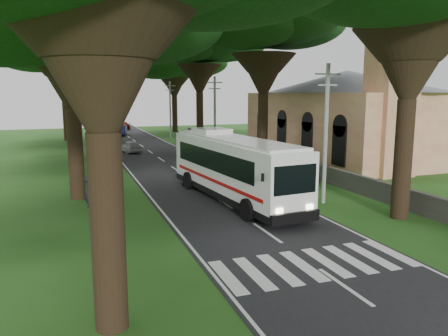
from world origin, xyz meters
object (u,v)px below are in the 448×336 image
pole_near (326,132)px  pole_mid (215,115)px  coach_bus (233,167)px  pedestrian (89,192)px  distant_car_c (122,126)px  pole_far (170,109)px  distant_car_b (121,130)px  distant_car_a (130,146)px  church (347,108)px

pole_near → pole_mid: 20.00m
coach_bus → pedestrian: bearing=168.0°
pole_mid → distant_car_c: bearing=97.1°
pedestrian → pole_mid: bearing=-49.7°
pole_far → pedestrian: 38.98m
pole_near → pole_mid: size_ratio=1.00×
pole_far → distant_car_b: 9.55m
pole_near → distant_car_c: pole_near is taller
pole_far → distant_car_a: size_ratio=2.10×
church → distant_car_a: bearing=152.3°
pole_near → pole_far: 40.00m
pole_far → distant_car_a: pole_far is taller
pole_mid → pole_far: 20.00m
coach_bus → distant_car_c: (0.01, 55.37, -1.35)m
church → pole_mid: size_ratio=3.00×
pole_near → distant_car_b: size_ratio=1.77×
distant_car_a → distant_car_c: bearing=-108.7°
pole_near → distant_car_b: (-6.30, 46.32, -3.41)m
pole_far → coach_bus: 37.86m
church → pole_mid: (-12.36, 4.45, -0.73)m
church → coach_bus: (-17.07, -13.05, -2.88)m
pole_far → distant_car_b: bearing=134.9°
distant_car_b → coach_bus: bearing=-77.5°
pole_far → distant_car_b: pole_far is taller
pole_near → coach_bus: (-4.71, 2.49, -2.15)m
pole_far → pedestrian: pole_far is taller
distant_car_c → pole_near: bearing=83.6°
church → pedestrian: church is taller
pole_far → distant_car_c: size_ratio=1.78×
distant_car_a → distant_car_c: 31.92m
distant_car_b → pedestrian: (-6.66, -42.94, 0.13)m
coach_bus → distant_car_b: coach_bus is taller
church → distant_car_a: church is taller
pole_mid → distant_car_c: size_ratio=1.78×
distant_car_c → pedestrian: pedestrian is taller
pedestrian → distant_car_c: bearing=-20.4°
church → pole_near: (-12.36, -15.55, -0.73)m
church → distant_car_c: size_ratio=5.33×
distant_car_a → distant_car_c: distant_car_c is taller
pole_near → distant_car_c: bearing=94.6°
distant_car_c → distant_car_b: bearing=71.1°
church → pole_near: church is taller
pole_far → coach_bus: pole_far is taller
pole_near → pedestrian: pole_near is taller
pole_mid → coach_bus: size_ratio=0.62×
distant_car_b → pedestrian: bearing=-88.4°
church → distant_car_b: church is taller
church → pedestrian: 28.38m
distant_car_a → pole_mid: bearing=128.2°
distant_car_b → church: bearing=-48.3°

